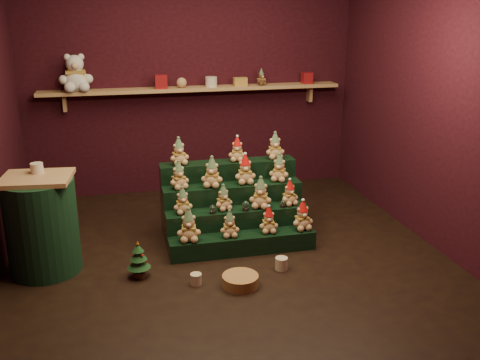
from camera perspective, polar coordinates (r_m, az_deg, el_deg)
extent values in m
plane|color=black|center=(5.12, -1.41, -7.89)|extent=(4.00, 4.00, 0.00)
cube|color=black|center=(6.68, -5.20, 10.73)|extent=(4.00, 0.10, 2.80)
cube|color=black|center=(2.76, 7.17, 0.30)|extent=(4.00, 0.10, 2.80)
cube|color=black|center=(5.47, 20.19, 8.13)|extent=(0.10, 4.00, 2.80)
cube|color=tan|center=(6.52, -4.94, 9.67)|extent=(3.60, 0.26, 0.04)
cube|color=tan|center=(6.56, -18.19, 7.85)|extent=(0.04, 0.12, 0.20)
cube|color=tan|center=(6.98, 7.43, 9.14)|extent=(0.04, 0.12, 0.20)
cube|color=black|center=(5.12, 0.29, -6.79)|extent=(1.40, 0.22, 0.18)
cube|color=black|center=(5.28, -0.27, -4.93)|extent=(1.40, 0.22, 0.36)
cube|color=black|center=(5.44, -0.79, -3.18)|extent=(1.40, 0.22, 0.54)
cube|color=black|center=(5.61, -1.28, -1.53)|extent=(1.40, 0.22, 0.72)
cylinder|color=black|center=(5.10, -2.94, -3.45)|extent=(0.06, 0.06, 0.02)
sphere|color=white|center=(5.09, -2.95, -3.02)|extent=(0.06, 0.06, 0.06)
cylinder|color=black|center=(5.16, 0.61, -3.13)|extent=(0.07, 0.07, 0.03)
sphere|color=white|center=(5.15, 0.61, -2.65)|extent=(0.07, 0.07, 0.07)
cylinder|color=black|center=(5.26, 4.59, -2.82)|extent=(0.05, 0.05, 0.02)
sphere|color=white|center=(5.25, 4.60, -2.44)|extent=(0.06, 0.06, 0.06)
cube|color=tan|center=(4.82, -20.90, 0.17)|extent=(0.62, 0.54, 0.04)
cylinder|color=black|center=(4.96, -20.35, -4.66)|extent=(0.61, 0.61, 0.84)
cylinder|color=beige|center=(4.89, -20.85, 1.21)|extent=(0.11, 0.11, 0.09)
cylinder|color=#422717|center=(4.79, -10.67, -9.83)|extent=(0.10, 0.10, 0.05)
cone|color=#14391A|center=(4.73, -10.75, -8.60)|extent=(0.20, 0.20, 0.10)
cone|color=#14391A|center=(4.70, -10.80, -7.83)|extent=(0.15, 0.15, 0.09)
cone|color=#14391A|center=(4.68, -10.84, -7.11)|extent=(0.10, 0.10, 0.07)
cone|color=orange|center=(4.66, -10.88, -6.55)|extent=(0.03, 0.03, 0.03)
cylinder|color=beige|center=(4.59, -4.71, -10.49)|extent=(0.10, 0.10, 0.10)
cylinder|color=beige|center=(4.83, 4.44, -8.87)|extent=(0.11, 0.11, 0.11)
cylinder|color=#A47142|center=(4.56, 0.04, -10.68)|extent=(0.34, 0.34, 0.10)
cube|color=maroon|center=(6.44, -8.44, 10.34)|extent=(0.14, 0.14, 0.16)
cylinder|color=beige|center=(6.52, -3.08, 10.42)|extent=(0.14, 0.14, 0.12)
cube|color=maroon|center=(6.84, 7.14, 10.75)|extent=(0.12, 0.12, 0.14)
sphere|color=tan|center=(6.47, -6.25, 10.28)|extent=(0.12, 0.12, 0.12)
cube|color=orange|center=(6.60, 0.03, 10.45)|extent=(0.16, 0.10, 0.10)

